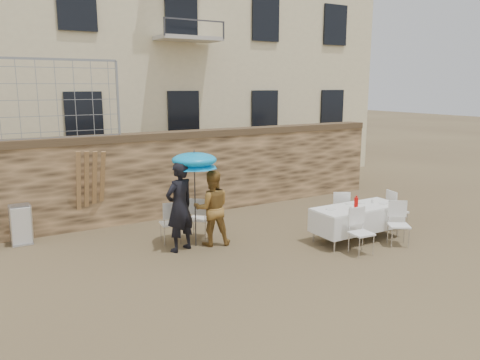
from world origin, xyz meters
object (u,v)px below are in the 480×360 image
table_chair_front_left (362,232)px  umbrella (194,163)px  couple_chair_left (170,222)px  table_chair_back (339,210)px  soda_bottle (356,203)px  table_chair_side (397,210)px  chair_stack_right (20,222)px  man_suit (180,207)px  couple_chair_right (199,218)px  banquet_table (358,208)px  woman_dress (212,208)px  table_chair_front_right (399,224)px

table_chair_front_left → umbrella: bearing=146.3°
couple_chair_left → table_chair_back: (3.91, -1.10, 0.00)m
soda_bottle → table_chair_side: bearing=8.9°
couple_chair_left → chair_stack_right: size_ratio=1.04×
man_suit → soda_bottle: (3.51, -1.50, -0.05)m
man_suit → chair_stack_right: bearing=-57.7°
couple_chair_right → banquet_table: couple_chair_right is taller
woman_dress → couple_chair_right: size_ratio=1.71×
couple_chair_right → table_chair_side: bearing=-162.6°
table_chair_front_left → man_suit: bearing=151.4°
umbrella → couple_chair_right: (0.30, 0.45, -1.34)m
man_suit → umbrella: (0.40, 0.10, 0.87)m
umbrella → table_chair_front_right: size_ratio=2.02×
couple_chair_right → banquet_table: bearing=-172.7°
soda_bottle → chair_stack_right: soda_bottle is taller
woman_dress → table_chair_front_left: 3.18m
soda_bottle → table_chair_front_left: 0.84m
woman_dress → table_chair_side: bearing=-178.4°
umbrella → table_chair_side: size_ratio=2.02×
umbrella → table_chair_front_left: size_ratio=2.02×
woman_dress → umbrella: (-0.35, 0.10, 1.00)m
man_suit → couple_chair_right: 1.01m
banquet_table → chair_stack_right: bearing=151.2°
umbrella → table_chair_side: (4.71, -1.35, -1.34)m
man_suit → table_chair_front_right: size_ratio=1.99×
couple_chair_left → banquet_table: (3.71, -1.90, 0.25)m
woman_dress → couple_chair_left: bearing=-18.6°
woman_dress → soda_bottle: (2.76, -1.50, 0.08)m
table_chair_front_left → couple_chair_left: bearing=145.0°
man_suit → soda_bottle: 3.81m
man_suit → woman_dress: (0.75, 0.00, -0.13)m
couple_chair_right → table_chair_front_right: (3.51, -2.65, 0.00)m
soda_bottle → table_chair_front_left: (-0.40, -0.60, -0.43)m
banquet_table → table_chair_side: 1.43m
table_chair_side → chair_stack_right: 8.69m
man_suit → chair_stack_right: man_suit is taller
table_chair_front_right → couple_chair_left: bearing=-179.2°
man_suit → banquet_table: bearing=140.5°
umbrella → chair_stack_right: bearing=146.6°
woman_dress → banquet_table: bearing=173.0°
couple_chair_left → table_chair_side: size_ratio=1.00×
umbrella → table_chair_back: size_ratio=2.02×
man_suit → soda_bottle: size_ratio=7.34×
table_chair_back → table_chair_side: (1.20, -0.70, 0.00)m
umbrella → soda_bottle: size_ratio=7.46×
couple_chair_right → soda_bottle: 3.50m
chair_stack_right → table_chair_front_right: bearing=-31.6°
woman_dress → umbrella: umbrella is taller
couple_chair_left → table_chair_front_right: same height
couple_chair_left → table_chair_side: (5.11, -1.80, 0.00)m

